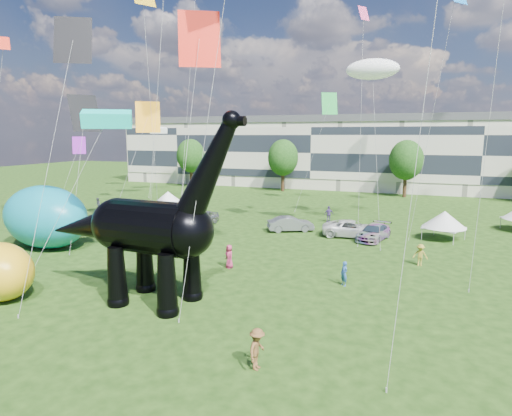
% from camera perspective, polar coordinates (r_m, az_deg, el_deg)
% --- Properties ---
extents(ground, '(220.00, 220.00, 0.00)m').
position_cam_1_polar(ground, '(22.32, -8.04, -16.09)').
color(ground, '#16330C').
rests_on(ground, ground).
extents(terrace_row, '(78.00, 11.00, 12.00)m').
position_cam_1_polar(terrace_row, '(81.58, 8.22, 7.07)').
color(terrace_row, beige).
rests_on(terrace_row, ground).
extents(tree_far_left, '(5.20, 5.20, 9.44)m').
position_cam_1_polar(tree_far_left, '(81.07, -8.72, 7.24)').
color(tree_far_left, '#382314').
rests_on(tree_far_left, ground).
extents(tree_mid_left, '(5.20, 5.20, 9.44)m').
position_cam_1_polar(tree_mid_left, '(73.90, 3.63, 7.10)').
color(tree_mid_left, '#382314').
rests_on(tree_mid_left, ground).
extents(tree_mid_right, '(5.20, 5.20, 9.44)m').
position_cam_1_polar(tree_mid_right, '(70.61, 19.42, 6.45)').
color(tree_mid_right, '#382314').
rests_on(tree_mid_right, ground).
extents(dinosaur_sculpture, '(13.84, 3.95, 11.32)m').
position_cam_1_polar(dinosaur_sculpture, '(25.53, -14.64, -2.82)').
color(dinosaur_sculpture, black).
rests_on(dinosaur_sculpture, ground).
extents(car_silver, '(2.57, 4.85, 1.57)m').
position_cam_1_polar(car_silver, '(46.58, -7.26, -1.34)').
color(car_silver, '#A8A8AD').
rests_on(car_silver, ground).
extents(car_grey, '(4.84, 3.66, 1.53)m').
position_cam_1_polar(car_grey, '(43.46, 4.61, -2.13)').
color(car_grey, gray).
rests_on(car_grey, ground).
extents(car_white, '(5.95, 3.19, 1.59)m').
position_cam_1_polar(car_white, '(41.99, 12.75, -2.72)').
color(car_white, silver).
rests_on(car_white, ground).
extents(car_dark, '(3.18, 5.36, 1.46)m').
position_cam_1_polar(car_dark, '(41.28, 15.44, -3.14)').
color(car_dark, '#595960').
rests_on(car_dark, ground).
extents(gazebo_near, '(5.13, 5.13, 2.72)m').
position_cam_1_polar(gazebo_near, '(43.33, 23.82, -1.43)').
color(gazebo_near, silver).
rests_on(gazebo_near, ground).
extents(gazebo_left, '(3.77, 3.77, 2.46)m').
position_cam_1_polar(gazebo_left, '(56.41, -11.64, 1.44)').
color(gazebo_left, white).
rests_on(gazebo_left, ground).
extents(inflatable_teal, '(9.35, 6.60, 5.42)m').
position_cam_1_polar(inflatable_teal, '(41.03, -26.27, -1.06)').
color(inflatable_teal, '#0D88A0').
rests_on(inflatable_teal, ground).
extents(inflatable_yellow, '(5.12, 4.33, 3.45)m').
position_cam_1_polar(inflatable_yellow, '(29.62, -30.96, -7.28)').
color(inflatable_yellow, gold).
rests_on(inflatable_yellow, ground).
extents(visitors, '(54.81, 35.47, 1.83)m').
position_cam_1_polar(visitors, '(35.69, 3.86, -4.60)').
color(visitors, slate).
rests_on(visitors, ground).
extents(kites, '(59.05, 50.38, 31.06)m').
position_cam_1_polar(kites, '(52.23, -3.98, 23.77)').
color(kites, red).
rests_on(kites, ground).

